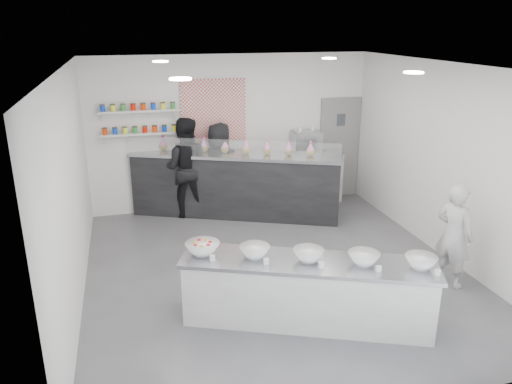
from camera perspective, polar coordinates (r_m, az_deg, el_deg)
The scene contains 26 objects.
floor at distance 7.63m, azimuth 2.19°, elevation -8.95°, with size 6.00×6.00×0.00m, color #515156.
ceiling at distance 6.77m, azimuth 2.52°, elevation 14.13°, with size 6.00×6.00×0.00m, color white.
back_wall at distance 9.87m, azimuth -2.83°, elevation 6.79°, with size 5.50×5.50×0.00m, color white.
left_wall at distance 6.80m, azimuth -20.39°, elevation 0.05°, with size 6.00×6.00×0.00m, color white.
right_wall at distance 8.27m, azimuth 20.90°, elevation 3.20°, with size 6.00×6.00×0.00m, color white.
back_door at distance 10.65m, azimuth 9.48°, elevation 4.97°, with size 0.88×0.04×2.10m, color gray.
pattern_panel at distance 9.70m, azimuth -4.88°, elevation 9.24°, with size 1.25×0.03×1.20m, color #C73D3A.
jar_shelf_lower at distance 9.55m, azimuth -13.09°, elevation 6.53°, with size 1.45×0.22×0.04m, color silver.
jar_shelf_upper at distance 9.47m, azimuth -13.28°, elevation 9.01°, with size 1.45×0.22×0.04m, color silver.
preserve_jars at distance 9.47m, azimuth -13.21°, elevation 8.16°, with size 1.45×0.10×0.56m, color #F83A07, non-canonical shape.
downlight_0 at distance 5.51m, azimuth -8.64°, elevation 12.67°, with size 0.24×0.24×0.02m, color white.
downlight_1 at distance 6.45m, azimuth 17.58°, elevation 12.90°, with size 0.24×0.24×0.02m, color white.
downlight_2 at distance 8.09m, azimuth -10.86°, elevation 14.44°, with size 0.24×0.24×0.02m, color white.
downlight_3 at distance 8.76m, azimuth 8.36°, elevation 14.88°, with size 0.24×0.24×0.02m, color white.
prep_counter at distance 6.27m, azimuth 5.85°, elevation -11.27°, with size 3.08×0.70×0.84m, color #BABAB4.
back_bar at distance 9.53m, azimuth -2.33°, elevation 0.87°, with size 3.97×0.73×1.23m, color black.
sneeze_guard at distance 8.99m, azimuth -2.82°, elevation 4.94°, with size 3.92×0.02×0.34m, color white.
espresso_ledge at distance 10.34m, azimuth 5.95°, elevation 1.67°, with size 1.40×0.45×1.04m, color #BABAB4.
espresso_machine at distance 10.13m, azimuth 5.74°, elevation 5.65°, with size 0.58×0.40×0.44m, color #93969E.
cup_stacks at distance 10.10m, azimuth 5.15°, elevation 5.43°, with size 0.24×0.24×0.37m, color #96875F, non-canonical shape.
prep_bowls at distance 6.04m, azimuth 6.01°, elevation -7.20°, with size 2.97×0.47×0.15m, color white, non-canonical shape.
label_cards at distance 5.74m, azimuth 9.54°, elevation -9.25°, with size 2.66×0.04×0.07m, color white, non-canonical shape.
cookie_bags at distance 9.33m, azimuth -2.39°, elevation 5.29°, with size 2.96×0.16×0.28m, color #FF7BCB, non-canonical shape.
woman_prep at distance 7.47m, azimuth 21.68°, elevation -4.63°, with size 0.55×0.36×1.50m, color beige.
staff_left at distance 9.53m, azimuth -8.10°, elevation 2.79°, with size 0.92×0.72×1.90m, color black.
staff_right at distance 9.64m, azimuth -4.18°, elevation 2.71°, with size 0.87×0.56×1.77m, color black.
Camera 1 is at (-2.01, -6.44, 3.55)m, focal length 35.00 mm.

